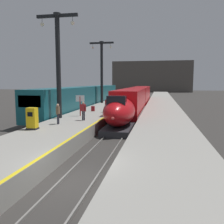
{
  "coord_description": "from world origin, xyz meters",
  "views": [
    {
      "loc": [
        3.53,
        -9.77,
        4.49
      ],
      "look_at": [
        -0.64,
        11.63,
        1.8
      ],
      "focal_mm": 38.75,
      "sensor_mm": 36.0,
      "label": 1
    }
  ],
  "objects_px": {
    "station_column_mid": "(58,57)",
    "passenger_far_waiting": "(58,112)",
    "station_column_far": "(102,67)",
    "highspeed_train_main": "(135,99)",
    "ticket_machine_yellow": "(32,119)",
    "passenger_near_edge": "(107,104)",
    "rolling_suitcase": "(93,109)",
    "departure_info_board": "(80,101)",
    "regional_train_adjacent": "(87,97)",
    "passenger_mid_platform": "(83,109)"
  },
  "relations": [
    {
      "from": "station_column_mid",
      "to": "passenger_far_waiting",
      "type": "height_order",
      "value": "station_column_mid"
    },
    {
      "from": "station_column_far",
      "to": "highspeed_train_main",
      "type": "bearing_deg",
      "value": -23.67
    },
    {
      "from": "ticket_machine_yellow",
      "to": "passenger_near_edge",
      "type": "bearing_deg",
      "value": 73.74
    },
    {
      "from": "rolling_suitcase",
      "to": "station_column_mid",
      "type": "bearing_deg",
      "value": -106.19
    },
    {
      "from": "station_column_mid",
      "to": "rolling_suitcase",
      "type": "bearing_deg",
      "value": 73.81
    },
    {
      "from": "departure_info_board",
      "to": "station_column_mid",
      "type": "bearing_deg",
      "value": -130.07
    },
    {
      "from": "station_column_far",
      "to": "rolling_suitcase",
      "type": "height_order",
      "value": "station_column_far"
    },
    {
      "from": "regional_train_adjacent",
      "to": "passenger_far_waiting",
      "type": "height_order",
      "value": "regional_train_adjacent"
    },
    {
      "from": "regional_train_adjacent",
      "to": "passenger_far_waiting",
      "type": "relative_size",
      "value": 21.66
    },
    {
      "from": "highspeed_train_main",
      "to": "passenger_near_edge",
      "type": "height_order",
      "value": "highspeed_train_main"
    },
    {
      "from": "rolling_suitcase",
      "to": "departure_info_board",
      "type": "relative_size",
      "value": 0.46
    },
    {
      "from": "passenger_far_waiting",
      "to": "ticket_machine_yellow",
      "type": "xyz_separation_m",
      "value": [
        -0.93,
        -2.48,
        -0.25
      ]
    },
    {
      "from": "highspeed_train_main",
      "to": "station_column_mid",
      "type": "bearing_deg",
      "value": -111.39
    },
    {
      "from": "passenger_far_waiting",
      "to": "highspeed_train_main",
      "type": "bearing_deg",
      "value": 75.88
    },
    {
      "from": "regional_train_adjacent",
      "to": "ticket_machine_yellow",
      "type": "relative_size",
      "value": 22.87
    },
    {
      "from": "station_column_far",
      "to": "passenger_mid_platform",
      "type": "bearing_deg",
      "value": -81.66
    },
    {
      "from": "regional_train_adjacent",
      "to": "rolling_suitcase",
      "type": "distance_m",
      "value": 11.32
    },
    {
      "from": "passenger_near_edge",
      "to": "station_column_far",
      "type": "bearing_deg",
      "value": 106.2
    },
    {
      "from": "passenger_far_waiting",
      "to": "rolling_suitcase",
      "type": "height_order",
      "value": "passenger_far_waiting"
    },
    {
      "from": "station_column_mid",
      "to": "regional_train_adjacent",
      "type": "bearing_deg",
      "value": 97.6
    },
    {
      "from": "highspeed_train_main",
      "to": "rolling_suitcase",
      "type": "bearing_deg",
      "value": -114.55
    },
    {
      "from": "passenger_far_waiting",
      "to": "departure_info_board",
      "type": "xyz_separation_m",
      "value": [
        0.22,
        5.08,
        0.52
      ]
    },
    {
      "from": "station_column_far",
      "to": "passenger_far_waiting",
      "type": "height_order",
      "value": "station_column_far"
    },
    {
      "from": "passenger_far_waiting",
      "to": "station_column_mid",
      "type": "bearing_deg",
      "value": 111.29
    },
    {
      "from": "passenger_near_edge",
      "to": "departure_info_board",
      "type": "height_order",
      "value": "departure_info_board"
    },
    {
      "from": "highspeed_train_main",
      "to": "ticket_machine_yellow",
      "type": "relative_size",
      "value": 23.69
    },
    {
      "from": "passenger_near_edge",
      "to": "departure_info_board",
      "type": "xyz_separation_m",
      "value": [
        -2.08,
        -3.53,
        0.52
      ]
    },
    {
      "from": "passenger_far_waiting",
      "to": "ticket_machine_yellow",
      "type": "height_order",
      "value": "passenger_far_waiting"
    },
    {
      "from": "highspeed_train_main",
      "to": "rolling_suitcase",
      "type": "relative_size",
      "value": 38.61
    },
    {
      "from": "station_column_mid",
      "to": "highspeed_train_main",
      "type": "bearing_deg",
      "value": 68.61
    },
    {
      "from": "highspeed_train_main",
      "to": "passenger_mid_platform",
      "type": "distance_m",
      "value": 16.36
    },
    {
      "from": "passenger_near_edge",
      "to": "ticket_machine_yellow",
      "type": "bearing_deg",
      "value": -106.26
    },
    {
      "from": "station_column_mid",
      "to": "departure_info_board",
      "type": "bearing_deg",
      "value": 49.93
    },
    {
      "from": "passenger_mid_platform",
      "to": "rolling_suitcase",
      "type": "height_order",
      "value": "passenger_mid_platform"
    },
    {
      "from": "passenger_far_waiting",
      "to": "passenger_near_edge",
      "type": "bearing_deg",
      "value": 75.04
    },
    {
      "from": "highspeed_train_main",
      "to": "departure_info_board",
      "type": "height_order",
      "value": "highspeed_train_main"
    },
    {
      "from": "departure_info_board",
      "to": "passenger_near_edge",
      "type": "bearing_deg",
      "value": 59.49
    },
    {
      "from": "rolling_suitcase",
      "to": "highspeed_train_main",
      "type": "bearing_deg",
      "value": 65.45
    },
    {
      "from": "rolling_suitcase",
      "to": "departure_info_board",
      "type": "bearing_deg",
      "value": -92.94
    },
    {
      "from": "passenger_near_edge",
      "to": "departure_info_board",
      "type": "relative_size",
      "value": 0.8
    },
    {
      "from": "highspeed_train_main",
      "to": "rolling_suitcase",
      "type": "distance_m",
      "value": 10.1
    },
    {
      "from": "passenger_near_edge",
      "to": "rolling_suitcase",
      "type": "relative_size",
      "value": 1.72
    },
    {
      "from": "highspeed_train_main",
      "to": "passenger_mid_platform",
      "type": "relative_size",
      "value": 22.43
    },
    {
      "from": "station_column_mid",
      "to": "passenger_near_edge",
      "type": "distance_m",
      "value": 8.04
    },
    {
      "from": "regional_train_adjacent",
      "to": "passenger_mid_platform",
      "type": "relative_size",
      "value": 21.66
    },
    {
      "from": "ticket_machine_yellow",
      "to": "regional_train_adjacent",
      "type": "bearing_deg",
      "value": 96.54
    },
    {
      "from": "station_column_mid",
      "to": "passenger_mid_platform",
      "type": "xyz_separation_m",
      "value": [
        2.73,
        -0.99,
        -4.85
      ]
    },
    {
      "from": "highspeed_train_main",
      "to": "station_column_far",
      "type": "xyz_separation_m",
      "value": [
        -5.9,
        2.59,
        5.12
      ]
    },
    {
      "from": "regional_train_adjacent",
      "to": "passenger_near_edge",
      "type": "relative_size",
      "value": 21.66
    },
    {
      "from": "highspeed_train_main",
      "to": "passenger_far_waiting",
      "type": "height_order",
      "value": "highspeed_train_main"
    }
  ]
}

